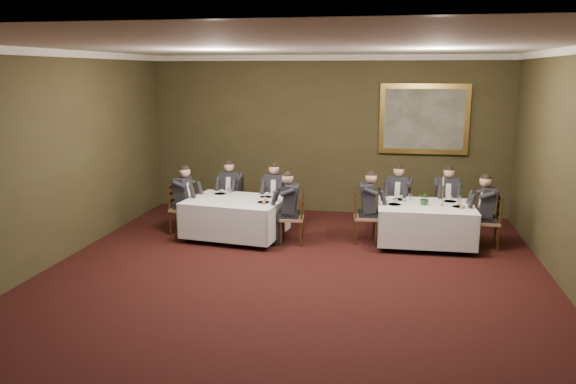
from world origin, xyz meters
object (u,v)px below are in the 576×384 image
(chair_main_backright, at_px, (445,219))
(diner_main_endright, at_px, (487,221))
(table_main, at_px, (425,221))
(diner_main_backright, at_px, (446,208))
(chair_sec_backleft, at_px, (232,211))
(diner_sec_endright, at_px, (292,217))
(chair_sec_endright, at_px, (293,229))
(chair_sec_backright, at_px, (275,214))
(chair_main_endright, at_px, (487,233))
(chair_main_backleft, at_px, (398,217))
(chair_main_endleft, at_px, (365,228))
(painting, at_px, (424,119))
(diner_sec_backright, at_px, (275,203))
(diner_main_endleft, at_px, (366,216))
(diner_main_backleft, at_px, (398,206))
(table_second, at_px, (236,215))
(chair_sec_endleft, at_px, (182,219))
(diner_sec_endleft, at_px, (183,208))
(diner_sec_backleft, at_px, (231,200))
(candlestick, at_px, (443,195))
(centerpiece, at_px, (425,198))

(chair_main_backright, bearing_deg, diner_main_endright, 124.03)
(table_main, bearing_deg, diner_main_backright, 63.38)
(chair_sec_backleft, relative_size, diner_sec_endright, 0.74)
(table_main, distance_m, diner_main_backright, 1.00)
(chair_sec_endright, bearing_deg, chair_sec_backright, 23.30)
(chair_main_endright, bearing_deg, chair_main_backleft, 64.10)
(chair_main_endleft, bearing_deg, chair_sec_backleft, -112.33)
(painting, bearing_deg, diner_sec_backright, -152.76)
(diner_main_endleft, xyz_separation_m, diner_sec_endright, (-1.34, -0.32, 0.00))
(chair_main_endright, xyz_separation_m, diner_sec_endright, (-3.53, -0.37, 0.23))
(diner_main_endleft, relative_size, diner_sec_backright, 1.00)
(chair_main_backleft, height_order, chair_sec_backleft, same)
(diner_main_endleft, bearing_deg, painting, 147.30)
(diner_main_backleft, xyz_separation_m, chair_sec_endright, (-1.93, -1.22, -0.23))
(table_second, relative_size, chair_sec_endleft, 1.97)
(diner_main_backright, bearing_deg, chair_main_backleft, -1.53)
(chair_sec_endright, height_order, painting, painting)
(diner_main_backleft, height_order, chair_sec_endleft, diner_main_backleft)
(diner_sec_endleft, bearing_deg, chair_sec_backleft, 142.01)
(diner_sec_backleft, height_order, candlestick, diner_sec_backleft)
(diner_main_endright, height_order, painting, painting)
(chair_main_endleft, bearing_deg, chair_sec_endright, -82.65)
(table_main, xyz_separation_m, chair_sec_backleft, (-3.92, 0.78, -0.17))
(chair_main_backleft, height_order, chair_sec_endleft, same)
(table_second, distance_m, chair_sec_backright, 1.06)
(diner_main_endleft, xyz_separation_m, chair_sec_endright, (-1.33, -0.32, -0.23))
(diner_sec_endleft, bearing_deg, table_main, 94.96)
(diner_main_endright, relative_size, diner_sec_backleft, 1.00)
(diner_main_endleft, bearing_deg, centerpiece, 84.68)
(table_second, distance_m, diner_main_backleft, 3.25)
(chair_sec_backleft, distance_m, chair_sec_endleft, 1.14)
(candlestick, xyz_separation_m, painting, (-0.28, 2.17, 1.18))
(diner_main_backright, bearing_deg, chair_sec_backleft, -0.70)
(chair_main_endleft, relative_size, diner_sec_backright, 0.74)
(chair_main_backleft, distance_m, chair_main_endright, 1.80)
(diner_sec_endright, height_order, diner_sec_endleft, same)
(centerpiece, relative_size, painting, 0.14)
(table_second, distance_m, chair_main_backleft, 3.26)
(chair_main_endleft, relative_size, chair_sec_endleft, 1.00)
(diner_main_backright, height_order, chair_sec_backright, diner_main_backright)
(table_second, distance_m, diner_main_endright, 4.65)
(chair_main_backleft, xyz_separation_m, chair_main_endleft, (-0.62, -0.91, 0.00))
(diner_main_endright, bearing_deg, diner_main_backleft, 64.29)
(chair_main_endright, distance_m, candlestick, 1.07)
(chair_sec_backright, height_order, candlestick, candlestick)
(chair_sec_endright, xyz_separation_m, centerpiece, (2.39, 0.34, 0.61))
(table_second, distance_m, diner_sec_endright, 1.14)
(diner_sec_backleft, bearing_deg, chair_main_backright, -170.13)
(diner_sec_backleft, xyz_separation_m, painting, (3.92, 1.40, 1.63))
(diner_sec_endright, bearing_deg, table_second, 77.85)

